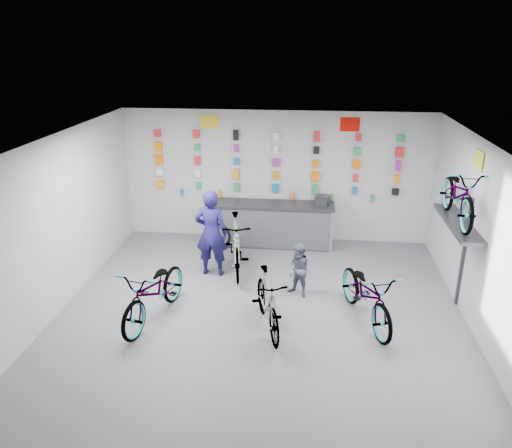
# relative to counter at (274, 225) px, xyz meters

# --- Properties ---
(floor) EXTENTS (8.00, 8.00, 0.00)m
(floor) POSITION_rel_counter_xyz_m (0.00, -3.54, -0.49)
(floor) COLOR #4C4C51
(floor) RESTS_ON ground
(ceiling) EXTENTS (8.00, 8.00, 0.00)m
(ceiling) POSITION_rel_counter_xyz_m (0.00, -3.54, 2.51)
(ceiling) COLOR white
(ceiling) RESTS_ON wall_back
(wall_back) EXTENTS (7.00, 0.00, 7.00)m
(wall_back) POSITION_rel_counter_xyz_m (0.00, 0.46, 1.01)
(wall_back) COLOR silver
(wall_back) RESTS_ON floor
(wall_front) EXTENTS (7.00, 0.00, 7.00)m
(wall_front) POSITION_rel_counter_xyz_m (0.00, -7.54, 1.01)
(wall_front) COLOR silver
(wall_front) RESTS_ON floor
(wall_left) EXTENTS (0.00, 8.00, 8.00)m
(wall_left) POSITION_rel_counter_xyz_m (-3.50, -3.54, 1.01)
(wall_left) COLOR silver
(wall_left) RESTS_ON floor
(wall_right) EXTENTS (0.00, 8.00, 8.00)m
(wall_right) POSITION_rel_counter_xyz_m (3.50, -3.54, 1.01)
(wall_right) COLOR silver
(wall_right) RESTS_ON floor
(counter) EXTENTS (2.70, 0.66, 1.00)m
(counter) POSITION_rel_counter_xyz_m (0.00, 0.00, 0.00)
(counter) COLOR black
(counter) RESTS_ON floor
(merch_wall) EXTENTS (5.57, 0.08, 1.57)m
(merch_wall) POSITION_rel_counter_xyz_m (-0.00, 0.39, 1.32)
(merch_wall) COLOR orange
(merch_wall) RESTS_ON wall_back
(wall_bracket) EXTENTS (0.39, 1.90, 2.00)m
(wall_bracket) POSITION_rel_counter_xyz_m (3.33, -2.34, 0.98)
(wall_bracket) COLOR #333338
(wall_bracket) RESTS_ON wall_right
(sign_left) EXTENTS (0.42, 0.02, 0.30)m
(sign_left) POSITION_rel_counter_xyz_m (-1.50, 0.44, 2.23)
(sign_left) COLOR yellow
(sign_left) RESTS_ON wall_back
(sign_right) EXTENTS (0.42, 0.02, 0.30)m
(sign_right) POSITION_rel_counter_xyz_m (1.60, 0.44, 2.23)
(sign_right) COLOR red
(sign_right) RESTS_ON wall_back
(sign_side) EXTENTS (0.02, 0.40, 0.30)m
(sign_side) POSITION_rel_counter_xyz_m (3.48, -2.34, 2.16)
(sign_side) COLOR yellow
(sign_side) RESTS_ON wall_right
(bike_left) EXTENTS (1.10, 2.07, 1.03)m
(bike_left) POSITION_rel_counter_xyz_m (-1.74, -3.42, 0.03)
(bike_left) COLOR gray
(bike_left) RESTS_ON floor
(bike_center) EXTENTS (0.92, 1.72, 1.00)m
(bike_center) POSITION_rel_counter_xyz_m (0.17, -3.52, 0.01)
(bike_center) COLOR gray
(bike_center) RESTS_ON floor
(bike_right) EXTENTS (1.25, 2.06, 1.02)m
(bike_right) POSITION_rel_counter_xyz_m (1.79, -3.10, 0.02)
(bike_right) COLOR gray
(bike_right) RESTS_ON floor
(bike_service) EXTENTS (0.87, 1.97, 1.14)m
(bike_service) POSITION_rel_counter_xyz_m (-0.66, -1.40, 0.09)
(bike_service) COLOR gray
(bike_service) RESTS_ON floor
(bike_wall) EXTENTS (0.63, 1.80, 0.95)m
(bike_wall) POSITION_rel_counter_xyz_m (3.25, -2.34, 1.57)
(bike_wall) COLOR gray
(bike_wall) RESTS_ON wall_bracket
(clerk) EXTENTS (0.66, 0.44, 1.77)m
(clerk) POSITION_rel_counter_xyz_m (-1.12, -1.61, 0.40)
(clerk) COLOR #18164F
(clerk) RESTS_ON floor
(customer) EXTENTS (0.63, 0.60, 1.03)m
(customer) POSITION_rel_counter_xyz_m (0.65, -2.34, 0.03)
(customer) COLOR #51576E
(customer) RESTS_ON floor
(spare_wheel) EXTENTS (0.62, 0.21, 0.61)m
(spare_wheel) POSITION_rel_counter_xyz_m (-1.25, -0.37, -0.18)
(spare_wheel) COLOR black
(spare_wheel) RESTS_ON floor
(register) EXTENTS (0.34, 0.36, 0.22)m
(register) POSITION_rel_counter_xyz_m (1.07, 0.01, 0.62)
(register) COLOR black
(register) RESTS_ON counter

